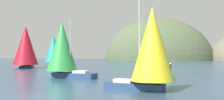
{
  "coord_description": "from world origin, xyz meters",
  "views": [
    {
      "loc": [
        10.9,
        -20.8,
        3.56
      ],
      "look_at": [
        0.0,
        31.88,
        4.33
      ],
      "focal_mm": 43.79,
      "sensor_mm": 36.0,
      "label": 1
    }
  ],
  "objects_px": {
    "sailboat_yellow_sail": "(151,46)",
    "sailboat_green_sail": "(63,48)",
    "channel_buoy": "(171,78)",
    "sailboat_crimson_sail": "(26,46)",
    "sailboat_teal_sail": "(54,50)"
  },
  "relations": [
    {
      "from": "sailboat_crimson_sail",
      "to": "sailboat_green_sail",
      "type": "height_order",
      "value": "sailboat_crimson_sail"
    },
    {
      "from": "sailboat_crimson_sail",
      "to": "sailboat_teal_sail",
      "type": "relative_size",
      "value": 1.15
    },
    {
      "from": "sailboat_yellow_sail",
      "to": "sailboat_green_sail",
      "type": "relative_size",
      "value": 1.04
    },
    {
      "from": "sailboat_crimson_sail",
      "to": "sailboat_yellow_sail",
      "type": "height_order",
      "value": "sailboat_crimson_sail"
    },
    {
      "from": "sailboat_crimson_sail",
      "to": "sailboat_green_sail",
      "type": "distance_m",
      "value": 30.29
    },
    {
      "from": "sailboat_teal_sail",
      "to": "sailboat_crimson_sail",
      "type": "bearing_deg",
      "value": -95.83
    },
    {
      "from": "sailboat_yellow_sail",
      "to": "sailboat_green_sail",
      "type": "xyz_separation_m",
      "value": [
        -13.77,
        11.86,
        0.09
      ]
    },
    {
      "from": "sailboat_crimson_sail",
      "to": "sailboat_teal_sail",
      "type": "xyz_separation_m",
      "value": [
        1.42,
        13.86,
        -0.71
      ]
    },
    {
      "from": "sailboat_crimson_sail",
      "to": "channel_buoy",
      "type": "height_order",
      "value": "sailboat_crimson_sail"
    },
    {
      "from": "sailboat_crimson_sail",
      "to": "sailboat_yellow_sail",
      "type": "bearing_deg",
      "value": -46.91
    },
    {
      "from": "sailboat_crimson_sail",
      "to": "channel_buoy",
      "type": "bearing_deg",
      "value": -35.25
    },
    {
      "from": "sailboat_yellow_sail",
      "to": "channel_buoy",
      "type": "distance_m",
      "value": 11.48
    },
    {
      "from": "channel_buoy",
      "to": "sailboat_yellow_sail",
      "type": "bearing_deg",
      "value": -100.02
    },
    {
      "from": "sailboat_teal_sail",
      "to": "sailboat_green_sail",
      "type": "bearing_deg",
      "value": -64.48
    },
    {
      "from": "sailboat_yellow_sail",
      "to": "sailboat_green_sail",
      "type": "bearing_deg",
      "value": 139.27
    }
  ]
}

